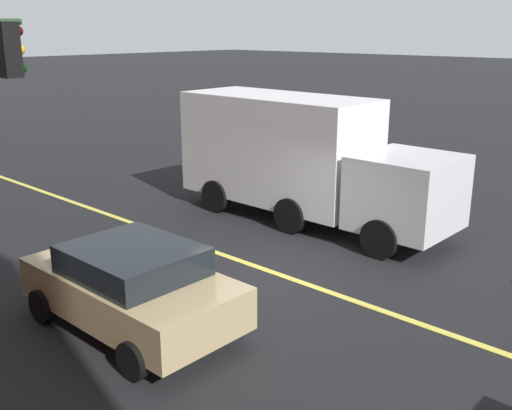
# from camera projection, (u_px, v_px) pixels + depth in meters

# --- Properties ---
(ground) EXTENTS (200.00, 200.00, 0.00)m
(ground) POSITION_uv_depth(u_px,v_px,m) (275.00, 273.00, 12.46)
(ground) COLOR black
(lane_stripe_center) EXTENTS (80.00, 0.16, 0.01)m
(lane_stripe_center) POSITION_uv_depth(u_px,v_px,m) (275.00, 273.00, 12.46)
(lane_stripe_center) COLOR #D8CC4C
(lane_stripe_center) RESTS_ON ground
(car_tan) EXTENTS (3.98, 2.11, 1.48)m
(car_tan) POSITION_uv_depth(u_px,v_px,m) (132.00, 285.00, 10.00)
(car_tan) COLOR tan
(car_tan) RESTS_ON ground
(truck_white) EXTENTS (7.64, 2.41, 3.23)m
(truck_white) POSITION_uv_depth(u_px,v_px,m) (301.00, 157.00, 15.59)
(truck_white) COLOR silver
(truck_white) RESTS_ON ground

